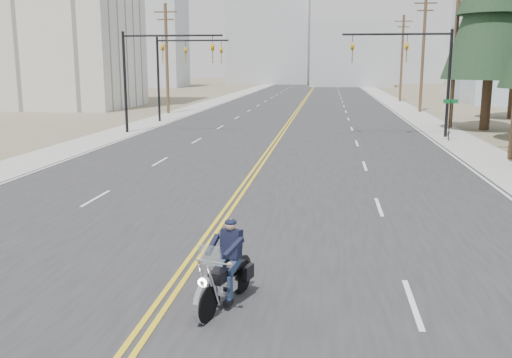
{
  "coord_description": "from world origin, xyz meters",
  "views": [
    {
      "loc": [
        3.22,
        -7.05,
        4.74
      ],
      "look_at": [
        1.26,
        8.46,
        1.6
      ],
      "focal_mm": 40.0,
      "sensor_mm": 36.0,
      "label": 1
    }
  ],
  "objects": [
    {
      "name": "haze_bldg_e",
      "position": [
        25.0,
        150.0,
        6.0
      ],
      "size": [
        14.0,
        14.0,
        12.0
      ],
      "primitive_type": "cube",
      "color": "#B7BCC6",
      "rests_on": "ground"
    },
    {
      "name": "utility_pole_d",
      "position": [
        12.5,
        53.0,
        5.98
      ],
      "size": [
        2.2,
        0.3,
        11.5
      ],
      "color": "brown",
      "rests_on": "ground"
    },
    {
      "name": "traffic_mast_right",
      "position": [
        8.98,
        32.0,
        4.94
      ],
      "size": [
        7.1,
        0.26,
        7.0
      ],
      "color": "black",
      "rests_on": "ground"
    },
    {
      "name": "sidewalk_right",
      "position": [
        11.5,
        70.0,
        0.01
      ],
      "size": [
        3.0,
        200.0,
        0.01
      ],
      "primitive_type": "cube",
      "color": "#A5A5A0",
      "rests_on": "ground"
    },
    {
      "name": "street_sign",
      "position": [
        10.8,
        30.0,
        1.8
      ],
      "size": [
        0.9,
        0.06,
        2.62
      ],
      "color": "black",
      "rests_on": "ground"
    },
    {
      "name": "road",
      "position": [
        0.0,
        70.0,
        0.01
      ],
      "size": [
        20.0,
        200.0,
        0.01
      ],
      "primitive_type": "cube",
      "color": "#303033",
      "rests_on": "ground"
    },
    {
      "name": "haze_bldg_f",
      "position": [
        -50.0,
        130.0,
        8.0
      ],
      "size": [
        12.0,
        12.0,
        16.0
      ],
      "primitive_type": "cube",
      "color": "#ADB2B7",
      "rests_on": "ground"
    },
    {
      "name": "traffic_mast_far",
      "position": [
        -9.31,
        40.0,
        4.87
      ],
      "size": [
        6.1,
        0.26,
        7.0
      ],
      "color": "black",
      "rests_on": "ground"
    },
    {
      "name": "haze_bldg_b",
      "position": [
        8.0,
        125.0,
        7.0
      ],
      "size": [
        18.0,
        14.0,
        14.0
      ],
      "primitive_type": "cube",
      "color": "#ADB2B7",
      "rests_on": "ground"
    },
    {
      "name": "utility_pole_left",
      "position": [
        -12.5,
        48.0,
        5.48
      ],
      "size": [
        2.2,
        0.3,
        10.5
      ],
      "color": "brown",
      "rests_on": "ground"
    },
    {
      "name": "motorcyclist",
      "position": [
        1.26,
        3.46,
        0.87
      ],
      "size": [
        1.53,
        2.39,
        1.73
      ],
      "primitive_type": null,
      "rotation": [
        0.0,
        0.0,
        2.86
      ],
      "color": "black",
      "rests_on": "ground"
    },
    {
      "name": "haze_bldg_a",
      "position": [
        -35.0,
        115.0,
        11.0
      ],
      "size": [
        14.0,
        12.0,
        22.0
      ],
      "primitive_type": "cube",
      "color": "#B7BCC6",
      "rests_on": "ground"
    },
    {
      "name": "sidewalk_left",
      "position": [
        -11.5,
        70.0,
        0.01
      ],
      "size": [
        3.0,
        200.0,
        0.01
      ],
      "primitive_type": "cube",
      "color": "#A5A5A0",
      "rests_on": "ground"
    },
    {
      "name": "haze_bldg_d",
      "position": [
        -12.0,
        140.0,
        13.0
      ],
      "size": [
        20.0,
        15.0,
        26.0
      ],
      "primitive_type": "cube",
      "color": "#ADB2B7",
      "rests_on": "ground"
    },
    {
      "name": "traffic_mast_left",
      "position": [
        -8.98,
        32.0,
        4.94
      ],
      "size": [
        7.1,
        0.26,
        7.0
      ],
      "color": "black",
      "rests_on": "ground"
    },
    {
      "name": "utility_pole_c",
      "position": [
        12.5,
        38.0,
        5.73
      ],
      "size": [
        2.2,
        0.3,
        11.0
      ],
      "color": "brown",
      "rests_on": "ground"
    },
    {
      "name": "utility_pole_e",
      "position": [
        12.5,
        70.0,
        5.73
      ],
      "size": [
        2.2,
        0.3,
        11.0
      ],
      "color": "brown",
      "rests_on": "ground"
    }
  ]
}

